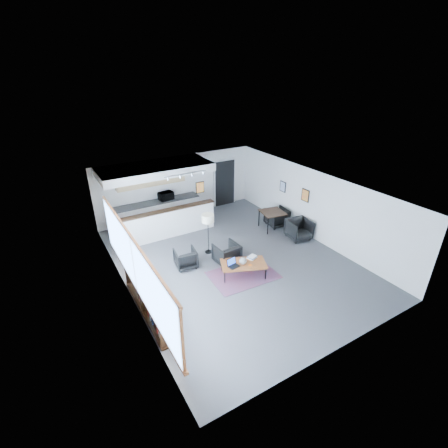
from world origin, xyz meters
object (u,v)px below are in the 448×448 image
floor_lamp (208,220)px  dining_chair_near (299,230)px  armchair_left (186,258)px  laptop (233,264)px  coffee_table (243,264)px  book_stack (252,257)px  microwave (166,195)px  dining_chair_far (277,218)px  armchair_right (227,253)px  dining_table (272,213)px  ceramic_pot (243,261)px

floor_lamp → dining_chair_near: (3.44, -0.83, -0.92)m
armchair_left → floor_lamp: (1.07, 0.42, 0.93)m
laptop → coffee_table: bearing=-16.5°
book_stack → microwave: (-0.92, 4.94, 0.64)m
armchair_left → dining_chair_far: size_ratio=1.00×
book_stack → dining_chair_near: 2.89m
book_stack → dining_chair_far: 3.49m
coffee_table → book_stack: 0.42m
dining_chair_far → microwave: microwave is taller
armchair_left → dining_chair_near: 4.53m
book_stack → armchair_right: bearing=120.4°
armchair_right → dining_chair_far: 3.49m
dining_table → coffee_table: bearing=-142.7°
ceramic_pot → dining_chair_far: size_ratio=0.33×
armchair_left → dining_table: (4.14, 0.77, 0.33)m
dining_table → microwave: bearing=138.7°
coffee_table → dining_table: dining_table is taller
book_stack → floor_lamp: size_ratio=0.24×
floor_lamp → dining_chair_near: floor_lamp is taller
ceramic_pot → dining_chair_near: 3.36m
armchair_right → microwave: (-0.45, 4.15, 0.74)m
dining_chair_far → microwave: 4.67m
armchair_right → dining_table: bearing=-160.2°
dining_chair_far → dining_table: bearing=25.2°
armchair_left → microwave: (0.83, 3.68, 0.78)m
dining_table → dining_chair_far: (0.35, 0.12, -0.33)m
coffee_table → book_stack: bearing=37.0°
laptop → dining_chair_far: 4.15m
dining_chair_near → floor_lamp: bearing=173.8°
ceramic_pot → dining_table: size_ratio=0.23×
dining_chair_far → microwave: size_ratio=1.19×
armchair_left → armchair_right: size_ratio=0.90×
book_stack → armchair_right: 0.93m
dining_table → dining_chair_far: dining_table is taller
ceramic_pot → armchair_right: armchair_right is taller
laptop → book_stack: (0.77, 0.06, -0.03)m
floor_lamp → dining_chair_far: floor_lamp is taller
dining_chair_near → ceramic_pot: bearing=-155.4°
microwave → armchair_left: bearing=-110.4°
armchair_left → dining_chair_far: (4.49, 0.89, 0.00)m
book_stack → armchair_right: size_ratio=0.46×
laptop → dining_table: (3.17, 2.09, 0.15)m
book_stack → microwave: bearing=100.5°
dining_table → dining_chair_far: size_ratio=1.46×
armchair_right → microwave: bearing=-87.2°
laptop → ceramic_pot: bearing=-23.7°
laptop → armchair_right: 0.92m
ceramic_pot → microwave: (-0.47, 5.08, 0.56)m
dining_table → microwave: size_ratio=1.74×
laptop → ceramic_pot: 0.34m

